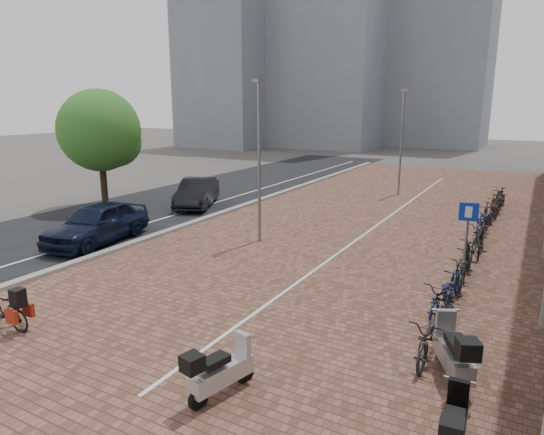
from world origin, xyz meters
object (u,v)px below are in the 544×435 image
at_px(car_dark, 197,193).
at_px(scooter_front, 453,351).
at_px(scooter_mid, 454,427).
at_px(parking_sign, 467,231).
at_px(hero_bike, 4,310).
at_px(car_navy, 97,223).
at_px(scooter_back, 221,369).

relative_size(car_dark, scooter_front, 2.48).
height_order(scooter_mid, parking_sign, parking_sign).
xyz_separation_m(hero_bike, scooter_mid, (10.10, 0.70, 0.03)).
relative_size(car_navy, scooter_front, 2.60).
xyz_separation_m(car_dark, scooter_mid, (14.81, -12.83, -0.21)).
height_order(scooter_back, parking_sign, parking_sign).
height_order(car_dark, scooter_back, car_dark).
relative_size(car_dark, scooter_mid, 2.91).
relative_size(scooter_front, parking_sign, 0.70).
height_order(hero_bike, scooter_mid, hero_bike).
bearing_deg(hero_bike, parking_sign, -51.54).
distance_m(car_navy, scooter_front, 14.03).
distance_m(hero_bike, scooter_back, 6.11).
bearing_deg(scooter_mid, car_navy, 154.86).
height_order(car_dark, scooter_mid, car_dark).
xyz_separation_m(car_dark, scooter_back, (10.81, -13.24, -0.18)).
relative_size(car_dark, hero_bike, 2.75).
xyz_separation_m(car_navy, scooter_back, (10.00, -5.95, -0.24)).
xyz_separation_m(scooter_front, scooter_mid, (0.36, -2.23, -0.09)).
bearing_deg(parking_sign, scooter_front, -94.87).
distance_m(car_navy, car_dark, 7.33).
bearing_deg(scooter_mid, scooter_back, -177.72).
bearing_deg(scooter_back, scooter_front, 49.64).
relative_size(car_navy, parking_sign, 1.83).
bearing_deg(scooter_front, parking_sign, 70.34).
xyz_separation_m(car_dark, parking_sign, (13.89, -5.27, 0.99)).
distance_m(car_dark, hero_bike, 14.33).
height_order(car_navy, scooter_mid, car_navy).
bearing_deg(scooter_front, hero_bike, 171.11).
distance_m(hero_bike, scooter_front, 10.17).
xyz_separation_m(hero_bike, parking_sign, (9.18, 8.26, 1.22)).
height_order(car_navy, scooter_back, car_navy).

